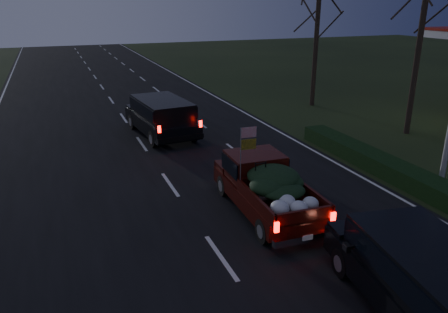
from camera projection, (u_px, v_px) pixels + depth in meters
name	position (u px, v px, depth m)	size (l,w,h in m)	color
ground	(221.00, 258.00, 11.05)	(120.00, 120.00, 0.00)	black
road_asphalt	(221.00, 258.00, 11.05)	(14.00, 120.00, 0.02)	black
hedge_row	(387.00, 167.00, 16.27)	(1.00, 10.00, 0.60)	black
bare_tree_far	(318.00, 18.00, 25.53)	(3.60, 3.60, 7.00)	black
pickup_truck	(265.00, 184.00, 13.20)	(1.96, 4.74, 2.45)	#3E0D08
lead_suv	(162.00, 114.00, 20.70)	(2.61, 5.26, 1.46)	black
rear_suv	(426.00, 275.00, 8.61)	(2.71, 4.99, 1.36)	black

